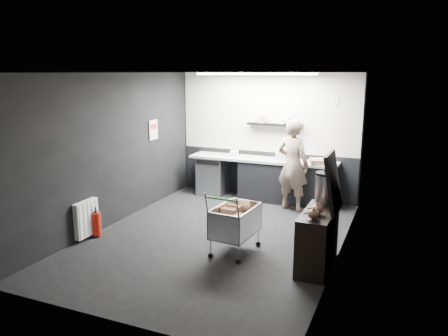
% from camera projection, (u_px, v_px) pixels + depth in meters
% --- Properties ---
extents(floor, '(5.50, 5.50, 0.00)m').
position_uv_depth(floor, '(216.00, 237.00, 7.32)').
color(floor, black).
rests_on(floor, ground).
extents(ceiling, '(5.50, 5.50, 0.00)m').
position_uv_depth(ceiling, '(215.00, 72.00, 6.74)').
color(ceiling, beige).
rests_on(ceiling, wall_back).
extents(wall_back, '(5.50, 0.00, 5.50)m').
position_uv_depth(wall_back, '(267.00, 136.00, 9.50)').
color(wall_back, black).
rests_on(wall_back, floor).
extents(wall_front, '(5.50, 0.00, 5.50)m').
position_uv_depth(wall_front, '(109.00, 205.00, 4.56)').
color(wall_front, black).
rests_on(wall_front, floor).
extents(wall_left, '(0.00, 5.50, 5.50)m').
position_uv_depth(wall_left, '(114.00, 150.00, 7.79)').
color(wall_left, black).
rests_on(wall_left, floor).
extents(wall_right, '(0.00, 5.50, 5.50)m').
position_uv_depth(wall_right, '(343.00, 169.00, 6.27)').
color(wall_right, black).
rests_on(wall_right, floor).
extents(kitchen_wall_panel, '(3.95, 0.02, 1.70)m').
position_uv_depth(kitchen_wall_panel, '(267.00, 113.00, 9.37)').
color(kitchen_wall_panel, silver).
rests_on(kitchen_wall_panel, wall_back).
extents(dado_panel, '(3.95, 0.02, 1.00)m').
position_uv_depth(dado_panel, '(266.00, 174.00, 9.67)').
color(dado_panel, black).
rests_on(dado_panel, wall_back).
extents(floating_shelf, '(1.20, 0.22, 0.04)m').
position_uv_depth(floating_shelf, '(275.00, 124.00, 9.25)').
color(floating_shelf, black).
rests_on(floating_shelf, wall_back).
extents(wall_clock, '(0.20, 0.03, 0.20)m').
position_uv_depth(wall_clock, '(334.00, 100.00, 8.77)').
color(wall_clock, white).
rests_on(wall_clock, wall_back).
extents(poster, '(0.02, 0.30, 0.40)m').
position_uv_depth(poster, '(153.00, 130.00, 8.91)').
color(poster, silver).
rests_on(poster, wall_left).
extents(poster_red_band, '(0.02, 0.22, 0.10)m').
position_uv_depth(poster_red_band, '(153.00, 126.00, 8.89)').
color(poster_red_band, red).
rests_on(poster_red_band, poster).
extents(radiator, '(0.10, 0.50, 0.60)m').
position_uv_depth(radiator, '(86.00, 219.00, 7.18)').
color(radiator, white).
rests_on(radiator, wall_left).
extents(ceiling_strip, '(2.40, 0.20, 0.04)m').
position_uv_depth(ceiling_strip, '(255.00, 74.00, 8.41)').
color(ceiling_strip, white).
rests_on(ceiling_strip, ceiling).
extents(prep_counter, '(3.20, 0.61, 0.90)m').
position_uv_depth(prep_counter, '(268.00, 179.00, 9.34)').
color(prep_counter, black).
rests_on(prep_counter, floor).
extents(person, '(0.76, 0.60, 1.83)m').
position_uv_depth(person, '(293.00, 165.00, 8.59)').
color(person, beige).
rests_on(person, floor).
extents(shopping_cart, '(0.59, 0.93, 0.99)m').
position_uv_depth(shopping_cart, '(235.00, 223.00, 6.61)').
color(shopping_cart, silver).
rests_on(shopping_cart, floor).
extents(sideboard, '(0.47, 1.10, 1.64)m').
position_uv_depth(sideboard, '(319.00, 231.00, 6.12)').
color(sideboard, black).
rests_on(sideboard, floor).
extents(fire_extinguisher, '(0.15, 0.15, 0.49)m').
position_uv_depth(fire_extinguisher, '(97.00, 223.00, 7.29)').
color(fire_extinguisher, red).
rests_on(fire_extinguisher, floor).
extents(cardboard_box, '(0.57, 0.50, 0.10)m').
position_uv_depth(cardboard_box, '(322.00, 162.00, 8.76)').
color(cardboard_box, '#987751').
rests_on(cardboard_box, prep_counter).
extents(pink_tub, '(0.23, 0.23, 0.23)m').
position_uv_depth(pink_tub, '(281.00, 155.00, 9.12)').
color(pink_tub, silver).
rests_on(pink_tub, prep_counter).
extents(white_container, '(0.18, 0.15, 0.14)m').
position_uv_depth(white_container, '(234.00, 154.00, 9.48)').
color(white_container, white).
rests_on(white_container, prep_counter).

